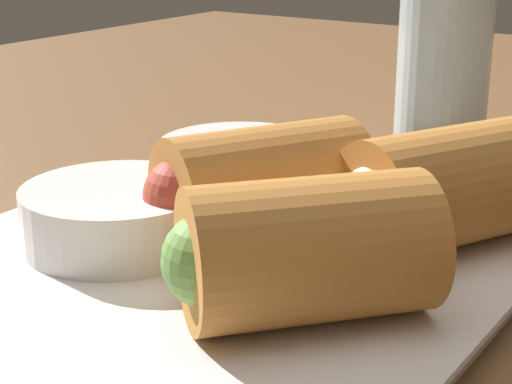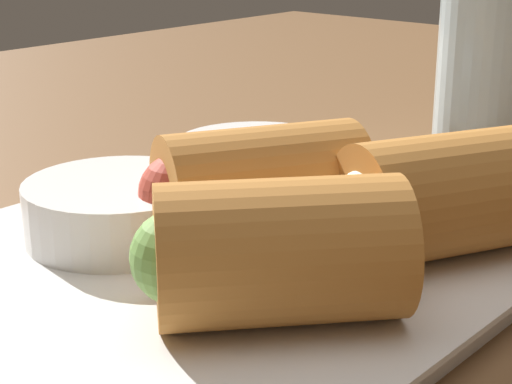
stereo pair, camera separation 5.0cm
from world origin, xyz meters
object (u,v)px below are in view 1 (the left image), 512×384
dipping_bowl_far (241,163)px  drinking_glass (444,62)px  serving_plate (256,249)px  dipping_bowl_near (118,213)px

dipping_bowl_far → drinking_glass: bearing=-13.6°
serving_plate → dipping_bowl_far: dipping_bowl_far is taller
dipping_bowl_near → drinking_glass: bearing=-8.8°
dipping_bowl_near → dipping_bowl_far: size_ratio=1.00×
dipping_bowl_near → drinking_glass: (29.39, -4.56, 3.64)cm
serving_plate → dipping_bowl_near: (-4.59, 5.03, 2.33)cm
dipping_bowl_far → drinking_glass: size_ratio=0.70×
serving_plate → drinking_glass: bearing=1.1°
drinking_glass → dipping_bowl_near: bearing=171.2°
serving_plate → dipping_bowl_near: 7.19cm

